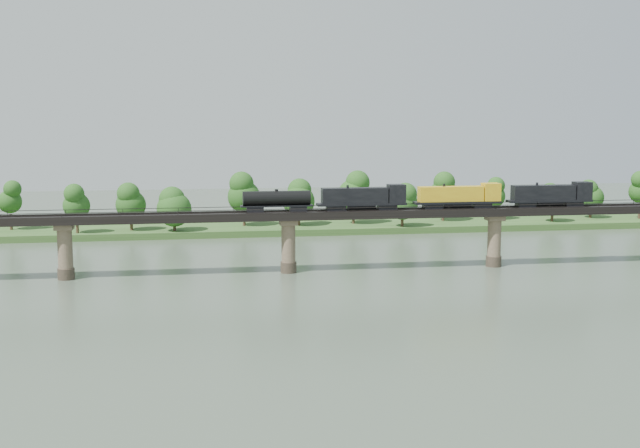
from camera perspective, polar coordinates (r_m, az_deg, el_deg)
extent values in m
plane|color=#3A4939|center=(120.62, -0.61, -6.24)|extent=(400.00, 400.00, 0.00)
cube|color=#2D5020|center=(203.49, -4.03, -0.22)|extent=(300.00, 24.00, 1.60)
cylinder|color=#473A2D|center=(150.35, -17.60, -3.39)|extent=(3.00, 3.00, 2.00)
cylinder|color=#77654E|center=(149.57, -17.68, -1.70)|extent=(2.60, 2.60, 9.00)
cube|color=#77654E|center=(148.98, -17.74, -0.18)|extent=(3.20, 3.20, 1.00)
cylinder|color=#473A2D|center=(149.46, -2.25, -3.09)|extent=(3.00, 3.00, 2.00)
cylinder|color=#77654E|center=(148.67, -2.26, -1.38)|extent=(2.60, 2.60, 9.00)
cube|color=#77654E|center=(148.07, -2.27, 0.14)|extent=(3.20, 3.20, 1.00)
cylinder|color=#473A2D|center=(158.96, 12.24, -2.60)|extent=(3.00, 3.00, 2.00)
cylinder|color=#77654E|center=(158.22, 12.29, -1.00)|extent=(2.60, 2.60, 9.00)
cube|color=#77654E|center=(157.66, 12.33, 0.44)|extent=(3.20, 3.20, 1.00)
cube|color=black|center=(147.91, -2.27, 0.62)|extent=(220.00, 5.00, 1.50)
cube|color=black|center=(147.07, -2.24, 0.91)|extent=(220.00, 0.12, 0.16)
cube|color=black|center=(148.55, -2.31, 0.98)|extent=(220.00, 0.12, 0.16)
cube|color=black|center=(145.37, -2.17, 1.07)|extent=(220.00, 0.10, 0.10)
cube|color=black|center=(150.10, -2.38, 1.29)|extent=(220.00, 0.10, 0.10)
cube|color=black|center=(145.41, -2.17, 0.93)|extent=(0.08, 0.08, 0.70)
cube|color=black|center=(150.14, -2.38, 1.15)|extent=(0.08, 0.08, 0.70)
cylinder|color=#382619|center=(206.45, -21.12, 0.13)|extent=(0.70, 0.70, 3.71)
sphere|color=#1A4714|center=(205.88, -21.18, 1.49)|extent=(5.67, 5.67, 5.67)
sphere|color=#1A4714|center=(205.59, -21.23, 2.35)|extent=(4.25, 4.25, 4.25)
cylinder|color=#382619|center=(195.83, -16.88, -0.11)|extent=(0.70, 0.70, 3.51)
sphere|color=#1A4714|center=(195.26, -16.93, 1.25)|extent=(6.31, 6.31, 6.31)
sphere|color=#1A4714|center=(194.96, -16.97, 2.11)|extent=(4.73, 4.73, 4.73)
cylinder|color=#382619|center=(196.98, -13.26, 0.04)|extent=(0.70, 0.70, 3.34)
sphere|color=#1A4714|center=(196.44, -13.31, 1.33)|extent=(7.18, 7.18, 7.18)
sphere|color=#1A4714|center=(196.15, -13.33, 2.14)|extent=(5.39, 5.39, 5.39)
cylinder|color=#382619|center=(193.81, -10.31, -0.08)|extent=(0.70, 0.70, 2.83)
sphere|color=#1A4714|center=(193.33, -10.33, 1.03)|extent=(8.26, 8.26, 8.26)
sphere|color=#1A4714|center=(193.07, -10.35, 1.72)|extent=(6.19, 6.19, 6.19)
cylinder|color=#382619|center=(200.47, -5.41, 0.44)|extent=(0.70, 0.70, 3.96)
sphere|color=#1A4714|center=(199.85, -5.43, 1.95)|extent=(8.07, 8.07, 8.07)
sphere|color=#1A4714|center=(199.54, -5.45, 2.89)|extent=(6.05, 6.05, 6.05)
cylinder|color=#382619|center=(200.25, -1.51, 0.37)|extent=(0.70, 0.70, 3.27)
sphere|color=#1A4714|center=(199.72, -1.51, 1.61)|extent=(8.03, 8.03, 8.03)
sphere|color=#1A4714|center=(199.44, -1.52, 2.38)|extent=(6.02, 6.02, 6.02)
cylinder|color=#382619|center=(203.60, 2.40, 0.58)|extent=(0.70, 0.70, 3.92)
sphere|color=#1A4714|center=(203.00, 2.40, 2.04)|extent=(8.29, 8.29, 8.29)
sphere|color=#1A4714|center=(202.70, 2.41, 2.96)|extent=(6.21, 6.21, 6.21)
cylinder|color=#382619|center=(199.37, 5.87, 0.26)|extent=(0.70, 0.70, 3.02)
sphere|color=#1A4714|center=(198.88, 5.88, 1.41)|extent=(7.74, 7.74, 7.74)
sphere|color=#1A4714|center=(198.61, 5.89, 2.13)|extent=(5.80, 5.80, 5.80)
cylinder|color=#382619|center=(211.24, 8.75, 0.74)|extent=(0.70, 0.70, 3.80)
sphere|color=#1A4714|center=(210.68, 8.78, 2.11)|extent=(7.47, 7.47, 7.47)
sphere|color=#1A4714|center=(210.39, 8.79, 2.97)|extent=(5.60, 5.60, 5.60)
cylinder|color=#382619|center=(215.98, 12.19, 0.76)|extent=(0.70, 0.70, 3.38)
sphere|color=#1A4714|center=(215.48, 12.22, 1.95)|extent=(6.23, 6.23, 6.23)
sphere|color=#1A4714|center=(215.21, 12.25, 2.69)|extent=(4.67, 4.67, 4.67)
cylinder|color=#382619|center=(216.06, 16.18, 0.54)|extent=(0.70, 0.70, 2.77)
sphere|color=#1A4714|center=(215.63, 16.22, 1.52)|extent=(7.04, 7.04, 7.04)
sphere|color=#1A4714|center=(215.40, 16.24, 2.13)|extent=(5.28, 5.28, 5.28)
cylinder|color=#382619|center=(226.51, 18.67, 0.79)|extent=(0.70, 0.70, 2.94)
sphere|color=#1A4714|center=(226.08, 18.72, 1.77)|extent=(6.73, 6.73, 6.73)
sphere|color=#1A4714|center=(225.85, 18.75, 2.39)|extent=(5.05, 5.05, 5.05)
cylinder|color=#382619|center=(229.31, 21.77, 0.85)|extent=(0.70, 0.70, 3.94)
cube|color=black|center=(163.74, 17.54, 1.40)|extent=(3.54, 2.12, 0.97)
cube|color=black|center=(159.67, 14.40, 1.36)|extent=(3.54, 2.12, 0.97)
cube|color=black|center=(161.58, 16.00, 1.60)|extent=(16.82, 2.66, 0.44)
cube|color=black|center=(160.86, 15.59, 2.18)|extent=(12.40, 2.39, 2.83)
cube|color=black|center=(164.28, 18.13, 2.28)|extent=(3.19, 2.66, 3.36)
cylinder|color=black|center=(161.63, 15.99, 1.43)|extent=(5.31, 1.24, 1.24)
cube|color=black|center=(156.40, 11.42, 1.33)|extent=(3.54, 2.12, 0.97)
cube|color=black|center=(153.32, 8.00, 1.28)|extent=(3.54, 2.12, 0.97)
cube|color=black|center=(154.72, 9.73, 1.53)|extent=(16.82, 2.66, 0.44)
cube|color=gold|center=(154.13, 9.27, 2.13)|extent=(12.40, 2.39, 2.83)
cube|color=gold|center=(156.76, 12.05, 2.25)|extent=(3.19, 2.66, 3.36)
cylinder|color=black|center=(154.77, 9.72, 1.35)|extent=(5.31, 1.24, 1.24)
cube|color=black|center=(151.00, 4.78, 1.22)|extent=(3.54, 2.12, 0.97)
cube|color=black|center=(149.03, 1.13, 1.16)|extent=(3.54, 2.12, 0.97)
cube|color=black|center=(149.87, 2.97, 1.43)|extent=(16.82, 2.66, 0.44)
cube|color=black|center=(149.43, 2.48, 2.04)|extent=(12.40, 2.39, 2.83)
cube|color=black|center=(151.16, 5.44, 2.18)|extent=(3.19, 2.66, 3.36)
cylinder|color=black|center=(149.93, 2.97, 1.24)|extent=(5.31, 1.24, 1.24)
cube|color=black|center=(147.98, -1.57, 1.11)|extent=(3.10, 1.95, 0.97)
cube|color=black|center=(147.19, -4.65, 1.05)|extent=(3.10, 1.95, 0.97)
cube|color=black|center=(147.47, -3.11, 1.31)|extent=(13.28, 2.12, 0.27)
cylinder|color=black|center=(147.31, -3.11, 1.85)|extent=(12.40, 2.66, 2.66)
cylinder|color=black|center=(147.17, -3.11, 2.40)|extent=(0.62, 0.62, 0.44)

